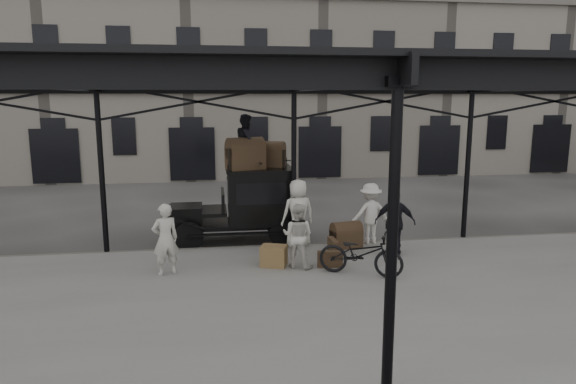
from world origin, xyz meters
name	(u,v)px	position (x,y,z in m)	size (l,w,h in m)	color
ground	(306,273)	(0.00, 0.00, 0.00)	(120.00, 120.00, 0.00)	#383533
platform	(324,303)	(0.00, -2.00, 0.07)	(28.00, 8.00, 0.15)	slate
canopy	(324,75)	(0.00, -1.72, 4.60)	(22.50, 9.00, 4.74)	black
building_frontage	(250,45)	(0.00, 18.00, 7.00)	(64.00, 8.00, 14.00)	slate
taxi	(248,201)	(-1.18, 2.97, 1.20)	(3.65, 1.55, 2.18)	black
porter_left	(165,239)	(-3.28, -0.01, 0.98)	(0.61, 0.40, 1.66)	beige
porter_midleft	(298,236)	(-0.21, 0.05, 0.93)	(0.76, 0.59, 1.56)	beige
porter_centre	(298,213)	(0.09, 1.80, 1.08)	(0.90, 0.59, 1.85)	silver
porter_official	(395,222)	(2.41, 0.63, 1.02)	(1.02, 0.43, 1.75)	black
porter_right	(370,213)	(2.11, 1.80, 1.00)	(1.09, 0.63, 1.69)	silver
bicycle	(361,254)	(1.13, -0.69, 0.66)	(0.68, 1.94, 1.02)	black
porter_roof	(247,141)	(-1.21, 2.87, 2.94)	(0.74, 0.58, 1.52)	black
steamer_trunk_roof_near	(245,156)	(-1.26, 2.72, 2.55)	(1.01, 0.62, 0.74)	#483121
steamer_trunk_roof_far	(270,156)	(-0.51, 3.17, 2.49)	(0.83, 0.51, 0.61)	#483121
steamer_trunk_platform	(346,236)	(1.37, 1.53, 0.44)	(0.80, 0.49, 0.59)	#483121
wicker_hamper	(274,256)	(-0.76, 0.22, 0.40)	(0.60, 0.45, 0.50)	olive
suitcase_upright	(333,248)	(0.83, 0.76, 0.38)	(0.15, 0.60, 0.45)	#483121
suitcase_flat	(330,259)	(0.56, -0.06, 0.35)	(0.60, 0.15, 0.40)	#483121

